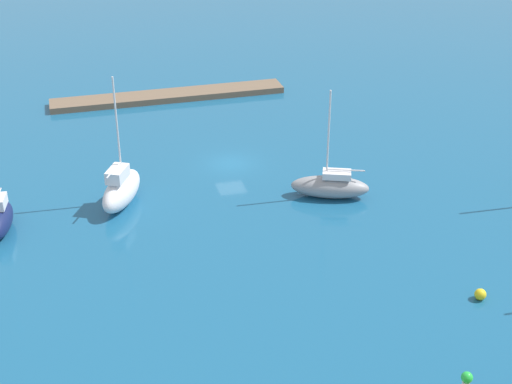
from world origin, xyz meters
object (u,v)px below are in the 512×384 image
Objects in this scene: sailboat_gray_mid_basin at (330,186)px; pier_dock at (169,96)px; sailboat_white_west_end at (121,189)px; sailboat_navy_lone_north at (1,218)px; mooring_buoy_yellow at (480,294)px.

pier_dock is at bearing -49.34° from sailboat_gray_mid_basin.
sailboat_white_west_end is at bearing 10.89° from sailboat_gray_mid_basin.
sailboat_navy_lone_north is (16.72, 25.06, 0.77)m from pier_dock.
pier_dock is 30.14m from sailboat_navy_lone_north.
sailboat_navy_lone_north is 25.89m from sailboat_gray_mid_basin.
sailboat_gray_mid_basin is at bearing -74.22° from mooring_buoy_yellow.
pier_dock is at bearing 9.07° from sailboat_white_west_end.
sailboat_white_west_end reaches higher than sailboat_gray_mid_basin.
sailboat_white_west_end is at bearing 72.05° from pier_dock.
sailboat_navy_lone_north reaches higher than pier_dock.
sailboat_navy_lone_north is at bearing 56.28° from pier_dock.
sailboat_navy_lone_north is at bearing 128.37° from sailboat_white_west_end.
sailboat_white_west_end is 9.39m from sailboat_navy_lone_north.
sailboat_gray_mid_basin is (-25.86, 1.28, -0.09)m from sailboat_navy_lone_north.
pier_dock is at bearing -72.13° from mooring_buoy_yellow.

